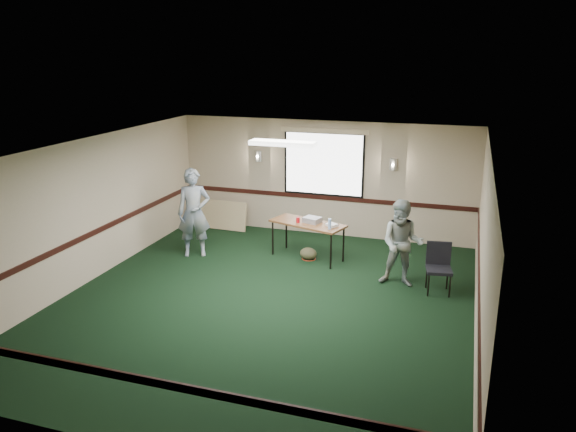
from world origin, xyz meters
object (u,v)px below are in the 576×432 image
(person_left, at_px, (194,213))
(folding_table, at_px, (308,225))
(projector, at_px, (312,220))
(conference_chair, at_px, (439,263))
(person_right, at_px, (402,243))

(person_left, bearing_deg, folding_table, -11.39)
(folding_table, bearing_deg, projector, 40.11)
(conference_chair, distance_m, person_left, 5.09)
(conference_chair, height_order, person_left, person_left)
(projector, xyz_separation_m, conference_chair, (2.64, -0.91, -0.31))
(conference_chair, distance_m, person_right, 0.74)
(conference_chair, relative_size, person_left, 0.48)
(conference_chair, xyz_separation_m, person_right, (-0.68, 0.06, 0.29))
(conference_chair, bearing_deg, projector, 151.18)
(folding_table, distance_m, conference_chair, 2.87)
(projector, height_order, conference_chair, conference_chair)
(projector, bearing_deg, person_right, -6.83)
(projector, distance_m, conference_chair, 2.81)
(person_left, bearing_deg, projector, -11.04)
(folding_table, xyz_separation_m, person_left, (-2.34, -0.56, 0.21))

